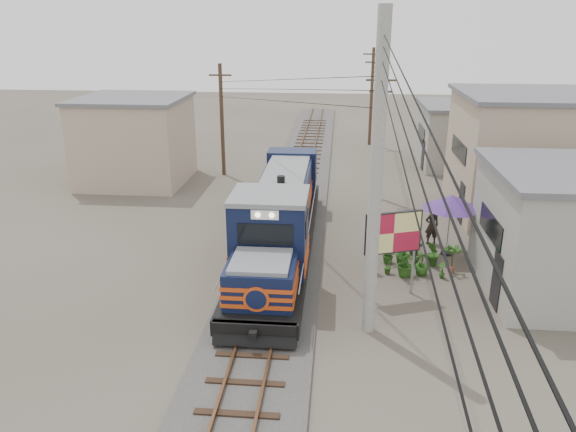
# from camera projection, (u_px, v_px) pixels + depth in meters

# --- Properties ---
(ground) EXTENTS (120.00, 120.00, 0.00)m
(ground) POSITION_uv_depth(u_px,v_px,m) (264.00, 317.00, 19.12)
(ground) COLOR #473F35
(ground) RESTS_ON ground
(ballast) EXTENTS (3.60, 70.00, 0.16)m
(ballast) POSITION_uv_depth(u_px,v_px,m) (290.00, 217.00, 28.48)
(ballast) COLOR #595651
(ballast) RESTS_ON ground
(track) EXTENTS (1.15, 70.00, 0.12)m
(track) POSITION_uv_depth(u_px,v_px,m) (290.00, 213.00, 28.42)
(track) COLOR #51331E
(track) RESTS_ON ground
(locomotive) EXTENTS (2.74, 14.88, 3.69)m
(locomotive) POSITION_uv_depth(u_px,v_px,m) (280.00, 220.00, 23.50)
(locomotive) COLOR black
(locomotive) RESTS_ON ground
(utility_pole_main) EXTENTS (0.40, 0.40, 10.00)m
(utility_pole_main) POSITION_uv_depth(u_px,v_px,m) (376.00, 183.00, 16.68)
(utility_pole_main) COLOR #9E9B93
(utility_pole_main) RESTS_ON ground
(wooden_pole_mid) EXTENTS (1.60, 0.24, 7.00)m
(wooden_pole_mid) POSITION_uv_depth(u_px,v_px,m) (378.00, 133.00, 30.64)
(wooden_pole_mid) COLOR #4C3826
(wooden_pole_mid) RESTS_ON ground
(wooden_pole_far) EXTENTS (1.60, 0.24, 7.50)m
(wooden_pole_far) POSITION_uv_depth(u_px,v_px,m) (372.00, 95.00, 43.67)
(wooden_pole_far) COLOR #4C3826
(wooden_pole_far) RESTS_ON ground
(wooden_pole_left) EXTENTS (1.60, 0.24, 7.00)m
(wooden_pole_left) POSITION_uv_depth(u_px,v_px,m) (222.00, 118.00, 35.21)
(wooden_pole_left) COLOR #4C3826
(wooden_pole_left) RESTS_ON ground
(power_lines) EXTENTS (9.65, 19.00, 3.30)m
(power_lines) POSITION_uv_depth(u_px,v_px,m) (284.00, 68.00, 24.58)
(power_lines) COLOR black
(power_lines) RESTS_ON ground
(shophouse_mid) EXTENTS (8.40, 7.35, 6.20)m
(shophouse_mid) POSITION_uv_depth(u_px,v_px,m) (540.00, 155.00, 28.27)
(shophouse_mid) COLOR tan
(shophouse_mid) RESTS_ON ground
(shophouse_back) EXTENTS (6.30, 6.30, 4.20)m
(shophouse_back) POSITION_uv_depth(u_px,v_px,m) (466.00, 135.00, 38.12)
(shophouse_back) COLOR gray
(shophouse_back) RESTS_ON ground
(shophouse_left) EXTENTS (6.30, 6.30, 5.20)m
(shophouse_left) POSITION_uv_depth(u_px,v_px,m) (135.00, 140.00, 34.13)
(shophouse_left) COLOR tan
(shophouse_left) RESTS_ON ground
(billboard) EXTENTS (2.03, 0.83, 3.26)m
(billboard) POSITION_uv_depth(u_px,v_px,m) (393.00, 235.00, 19.76)
(billboard) COLOR #99999E
(billboard) RESTS_ON ground
(market_umbrella) EXTENTS (3.21, 3.21, 2.69)m
(market_umbrella) POSITION_uv_depth(u_px,v_px,m) (451.00, 202.00, 23.40)
(market_umbrella) COLOR black
(market_umbrella) RESTS_ON ground
(vendor) EXTENTS (0.70, 0.53, 1.72)m
(vendor) POSITION_uv_depth(u_px,v_px,m) (432.00, 226.00, 25.05)
(vendor) COLOR black
(vendor) RESTS_ON ground
(plant_nursery) EXTENTS (3.17, 3.26, 1.11)m
(plant_nursery) POSITION_uv_depth(u_px,v_px,m) (404.00, 255.00, 22.91)
(plant_nursery) COLOR #255117
(plant_nursery) RESTS_ON ground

